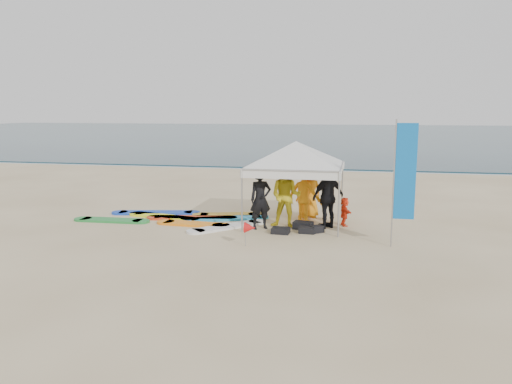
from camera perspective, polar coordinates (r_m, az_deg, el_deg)
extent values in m
plane|color=beige|center=(11.93, -4.93, -7.64)|extent=(120.00, 120.00, 0.00)
cube|color=#0C2633|center=(71.08, 8.98, 6.56)|extent=(160.00, 84.00, 0.08)
cube|color=silver|center=(29.51, 5.13, 2.62)|extent=(160.00, 1.20, 0.01)
imported|color=black|center=(14.64, 0.52, -0.84)|extent=(0.77, 0.69, 1.76)
imported|color=gold|center=(14.81, 3.43, -0.47)|extent=(0.98, 0.79, 1.90)
imported|color=orange|center=(15.64, 5.56, -0.14)|extent=(1.33, 1.03, 1.81)
imported|color=black|center=(14.88, 8.23, -0.55)|extent=(1.12, 1.07, 1.88)
imported|color=orange|center=(16.23, 6.09, 0.00)|extent=(0.98, 0.86, 1.69)
imported|color=red|center=(15.33, 10.08, -2.21)|extent=(0.44, 0.85, 0.87)
cylinder|color=#A5A5A8|center=(16.84, 0.49, 0.61)|extent=(0.05, 0.05, 1.82)
cylinder|color=#A5A5A8|center=(16.54, 9.81, 0.31)|extent=(0.05, 0.05, 1.82)
cylinder|color=#A5A5A8|center=(14.20, -1.62, -1.05)|extent=(0.05, 0.05, 1.82)
cylinder|color=#A5A5A8|center=(13.85, 9.44, -1.45)|extent=(0.05, 0.05, 1.82)
cube|color=white|center=(13.84, 3.87, 1.96)|extent=(2.83, 0.02, 0.24)
cube|color=white|center=(16.53, 5.15, 3.17)|extent=(2.83, 0.02, 0.24)
cube|color=white|center=(15.40, -0.48, 2.75)|extent=(0.02, 2.83, 0.24)
cube|color=white|center=(15.08, 9.73, 2.46)|extent=(0.02, 2.83, 0.24)
pyramid|color=white|center=(15.10, 4.61, 5.81)|extent=(3.86, 3.86, 0.73)
cylinder|color=#A5A5A8|center=(13.04, 15.46, 0.86)|extent=(0.04, 0.04, 3.26)
cube|color=blue|center=(13.02, 16.73, 2.24)|extent=(0.51, 0.03, 2.42)
cylinder|color=#A5A5A8|center=(12.88, -1.22, -4.93)|extent=(0.02, 0.02, 0.60)
cone|color=red|center=(12.80, -0.70, -4.10)|extent=(0.28, 0.28, 0.28)
cube|color=black|center=(14.81, 5.41, -3.81)|extent=(0.62, 0.46, 0.22)
cube|color=black|center=(14.34, 5.84, -4.35)|extent=(0.47, 0.32, 0.18)
cube|color=black|center=(14.27, 2.83, -4.42)|extent=(0.52, 0.43, 0.16)
cube|color=black|center=(14.44, 6.96, -4.23)|extent=(0.44, 0.43, 0.20)
cube|color=red|center=(16.22, -7.33, -2.95)|extent=(2.45, 0.92, 0.07)
cube|color=white|center=(14.93, -3.25, -3.98)|extent=(1.87, 1.92, 0.07)
cube|color=gold|center=(16.57, -3.16, -2.62)|extent=(1.93, 0.97, 0.07)
cube|color=#1640BF|center=(17.22, -11.38, -2.34)|extent=(2.50, 1.00, 0.07)
cube|color=#248436|center=(16.40, -16.17, -3.12)|extent=(1.97, 0.61, 0.07)
cube|color=orange|center=(15.38, -7.22, -3.64)|extent=(1.84, 0.64, 0.07)
cube|color=#FEFF1A|center=(16.57, -10.64, -2.77)|extent=(2.07, 0.98, 0.07)
cube|color=#2694CA|center=(16.03, -3.43, -3.04)|extent=(2.28, 1.36, 0.07)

